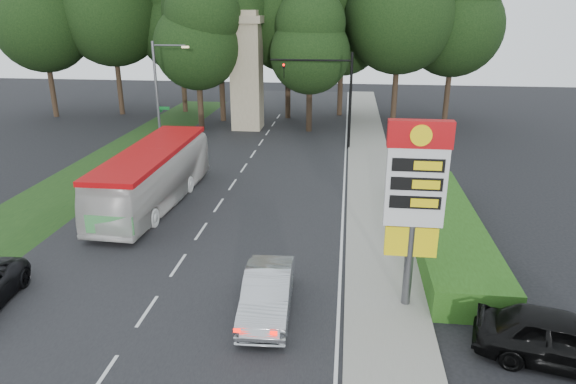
# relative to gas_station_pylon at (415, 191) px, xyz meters

# --- Properties ---
(ground) EXTENTS (120.00, 120.00, 0.00)m
(ground) POSITION_rel_gas_station_pylon_xyz_m (-9.20, -1.99, -4.45)
(ground) COLOR black
(ground) RESTS_ON ground
(road_surface) EXTENTS (14.00, 80.00, 0.02)m
(road_surface) POSITION_rel_gas_station_pylon_xyz_m (-9.20, 10.01, -4.44)
(road_surface) COLOR black
(road_surface) RESTS_ON ground
(sidewalk_right) EXTENTS (3.00, 80.00, 0.12)m
(sidewalk_right) POSITION_rel_gas_station_pylon_xyz_m (-0.70, 10.01, -4.39)
(sidewalk_right) COLOR gray
(sidewalk_right) RESTS_ON ground
(grass_verge_left) EXTENTS (5.00, 50.00, 0.02)m
(grass_verge_left) POSITION_rel_gas_station_pylon_xyz_m (-18.70, 16.01, -4.44)
(grass_verge_left) COLOR #193814
(grass_verge_left) RESTS_ON ground
(hedge) EXTENTS (3.00, 14.00, 1.20)m
(hedge) POSITION_rel_gas_station_pylon_xyz_m (2.30, 6.01, -3.85)
(hedge) COLOR #234B14
(hedge) RESTS_ON ground
(gas_station_pylon) EXTENTS (2.10, 0.45, 6.85)m
(gas_station_pylon) POSITION_rel_gas_station_pylon_xyz_m (0.00, 0.00, 0.00)
(gas_station_pylon) COLOR #59595E
(gas_station_pylon) RESTS_ON ground
(traffic_signal_mast) EXTENTS (6.10, 0.35, 7.20)m
(traffic_signal_mast) POSITION_rel_gas_station_pylon_xyz_m (-3.52, 22.00, 0.22)
(traffic_signal_mast) COLOR black
(traffic_signal_mast) RESTS_ON ground
(streetlight_signs) EXTENTS (2.75, 0.98, 8.00)m
(streetlight_signs) POSITION_rel_gas_station_pylon_xyz_m (-16.19, 20.01, -0.01)
(streetlight_signs) COLOR #59595E
(streetlight_signs) RESTS_ON ground
(monument) EXTENTS (3.00, 3.00, 10.05)m
(monument) POSITION_rel_gas_station_pylon_xyz_m (-11.20, 28.01, 0.66)
(monument) COLOR gray
(monument) RESTS_ON ground
(tree_far_west) EXTENTS (8.96, 8.96, 17.60)m
(tree_far_west) POSITION_rel_gas_station_pylon_xyz_m (-31.20, 31.01, 6.24)
(tree_far_west) COLOR #2D2116
(tree_far_west) RESTS_ON ground
(tree_west_near) EXTENTS (8.40, 8.40, 16.50)m
(tree_west_near) POSITION_rel_gas_station_pylon_xyz_m (-19.20, 35.01, 5.57)
(tree_west_near) COLOR #2D2116
(tree_west_near) RESTS_ON ground
(tree_east_near) EXTENTS (8.12, 8.12, 15.95)m
(tree_east_near) POSITION_rel_gas_station_pylon_xyz_m (-3.20, 35.01, 5.23)
(tree_east_near) COLOR #2D2116
(tree_east_near) RESTS_ON ground
(tree_far_east) EXTENTS (8.68, 8.68, 17.05)m
(tree_far_east) POSITION_rel_gas_station_pylon_xyz_m (6.80, 33.01, 5.90)
(tree_far_east) COLOR #2D2116
(tree_far_east) RESTS_ON ground
(tree_monument_left) EXTENTS (7.28, 7.28, 14.30)m
(tree_monument_left) POSITION_rel_gas_station_pylon_xyz_m (-15.20, 27.01, 4.23)
(tree_monument_left) COLOR #2D2116
(tree_monument_left) RESTS_ON ground
(tree_monument_right) EXTENTS (6.72, 6.72, 13.20)m
(tree_monument_right) POSITION_rel_gas_station_pylon_xyz_m (-5.70, 27.51, 3.56)
(tree_monument_right) COLOR #2D2116
(tree_monument_right) RESTS_ON ground
(transit_bus) EXTENTS (3.14, 11.38, 3.14)m
(transit_bus) POSITION_rel_gas_station_pylon_xyz_m (-12.70, 8.81, -2.88)
(transit_bus) COLOR silver
(transit_bus) RESTS_ON ground
(sedan_silver) EXTENTS (1.88, 4.78, 1.55)m
(sedan_silver) POSITION_rel_gas_station_pylon_xyz_m (-4.92, -1.03, -3.67)
(sedan_silver) COLOR #AFB2B8
(sedan_silver) RESTS_ON ground
(parked_car_black) EXTENTS (5.34, 3.21, 1.70)m
(parked_car_black) POSITION_rel_gas_station_pylon_xyz_m (4.30, -2.72, -3.60)
(parked_car_black) COLOR black
(parked_car_black) RESTS_ON ground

